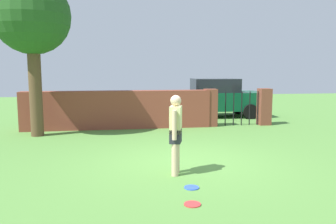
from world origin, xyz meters
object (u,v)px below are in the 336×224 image
tree (32,18)px  person (176,131)px  car (215,98)px  frisbee_blue (192,188)px  frisbee_red (192,204)px

tree → person: tree is taller
person → car: bearing=174.7°
frisbee_blue → person: bearing=99.7°
car → frisbee_blue: car is taller
tree → frisbee_blue: size_ratio=18.36×
tree → frisbee_red: size_ratio=18.36×
tree → car: 8.21m
tree → frisbee_red: tree is taller
person → car: car is taller
person → frisbee_blue: bearing=26.1°
tree → car: size_ratio=1.16×
person → car: (3.20, 8.02, -0.04)m
frisbee_red → frisbee_blue: (0.15, 0.74, 0.00)m
person → frisbee_blue: 1.24m
frisbee_red → frisbee_blue: same height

